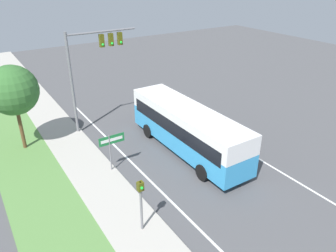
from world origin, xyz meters
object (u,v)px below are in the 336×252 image
Objects in this scene: signal_gantry at (92,59)px; pedestrian_signal at (141,198)px; street_sign at (111,145)px; bus at (187,127)px.

signal_gantry is 2.66× the size of pedestrian_signal.
street_sign is (0.98, 5.47, -0.11)m from pedestrian_signal.
bus is 3.66× the size of pedestrian_signal.
signal_gantry is at bearing 75.74° from street_sign.
signal_gantry is at bearing 118.27° from bus.
signal_gantry reaches higher than bus.
bus is 7.89m from pedestrian_signal.
pedestrian_signal reaches higher than street_sign.
bus is at bearing 38.49° from pedestrian_signal.
street_sign is at bearing 79.87° from pedestrian_signal.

